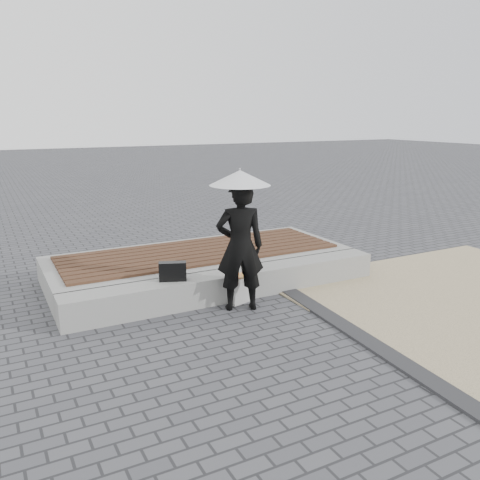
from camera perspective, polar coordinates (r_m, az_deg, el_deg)
name	(u,v)px	position (r m, az deg, el deg)	size (l,w,h in m)	color
ground	(290,337)	(6.29, 5.78, -11.01)	(80.00, 80.00, 0.00)	#48494D
edging_band	(365,339)	(6.35, 14.09, -10.96)	(0.25, 5.20, 0.04)	#2B2B2D
seating_ledge	(232,284)	(7.50, -0.93, -5.09)	(5.00, 0.45, 0.40)	gray
timber_platform	(200,264)	(8.54, -4.57, -2.74)	(5.00, 2.00, 0.40)	gray
timber_decking	(200,251)	(8.48, -4.60, -1.32)	(4.60, 1.60, 0.04)	#4E3421
woman	(240,247)	(6.85, 0.00, -0.75)	(0.66, 0.43, 1.82)	black
parasol	(240,178)	(6.68, 0.00, 7.13)	(0.82, 0.82, 1.05)	silver
handbag	(173,271)	(7.07, -7.70, -3.57)	(0.38, 0.13, 0.27)	black
canvas_tote	(241,288)	(7.31, 0.07, -5.54)	(0.40, 0.17, 0.42)	beige
magazine	(242,275)	(7.20, 0.26, -4.05)	(0.27, 0.20, 0.01)	#FD3229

